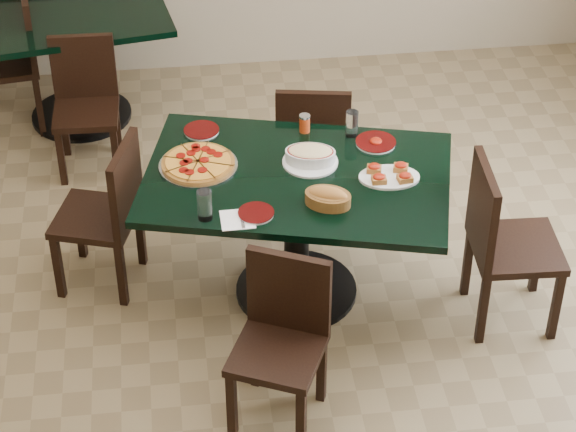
{
  "coord_description": "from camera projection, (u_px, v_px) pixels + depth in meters",
  "views": [
    {
      "loc": [
        -0.5,
        -4.14,
        3.89
      ],
      "look_at": [
        0.01,
        0.0,
        0.72
      ],
      "focal_mm": 70.0,
      "sensor_mm": 36.0,
      "label": 1
    }
  ],
  "objects": [
    {
      "name": "chair_left",
      "position": [
        109.0,
        209.0,
        5.7
      ],
      "size": [
        0.5,
        0.5,
        0.86
      ],
      "rotation": [
        0.0,
        0.0,
        -1.88
      ],
      "color": "black",
      "rests_on": "floor"
    },
    {
      "name": "bread_basket",
      "position": [
        328.0,
        197.0,
        5.24
      ],
      "size": [
        0.26,
        0.23,
        0.09
      ],
      "rotation": [
        0.0,
        0.0,
        -0.42
      ],
      "color": "brown",
      "rests_on": "main_table"
    },
    {
      "name": "side_plate_far_r",
      "position": [
        376.0,
        142.0,
        5.67
      ],
      "size": [
        0.21,
        0.21,
        0.03
      ],
      "rotation": [
        0.0,
        0.0,
        0.1
      ],
      "color": "silver",
      "rests_on": "main_table"
    },
    {
      "name": "water_glass_a",
      "position": [
        352.0,
        124.0,
        5.7
      ],
      "size": [
        0.06,
        0.06,
        0.14
      ],
      "primitive_type": "cylinder",
      "color": "white",
      "rests_on": "main_table"
    },
    {
      "name": "pepperoni_pizza",
      "position": [
        198.0,
        164.0,
        5.51
      ],
      "size": [
        0.39,
        0.39,
        0.04
      ],
      "rotation": [
        0.0,
        0.0,
        -0.35
      ],
      "color": "silver",
      "rests_on": "main_table"
    },
    {
      "name": "water_glass_b",
      "position": [
        205.0,
        205.0,
        5.14
      ],
      "size": [
        0.07,
        0.07,
        0.15
      ],
      "primitive_type": "cylinder",
      "color": "white",
      "rests_on": "main_table"
    },
    {
      "name": "main_table",
      "position": [
        297.0,
        205.0,
        5.56
      ],
      "size": [
        1.67,
        1.29,
        0.75
      ],
      "rotation": [
        0.0,
        0.0,
        -0.25
      ],
      "color": "black",
      "rests_on": "floor"
    },
    {
      "name": "back_table",
      "position": [
        73.0,
        45.0,
        6.97
      ],
      "size": [
        1.3,
        1.03,
        0.75
      ],
      "rotation": [
        0.0,
        0.0,
        0.16
      ],
      "color": "black",
      "rests_on": "floor"
    },
    {
      "name": "chair_right",
      "position": [
        501.0,
        237.0,
        5.45
      ],
      "size": [
        0.44,
        0.44,
        0.91
      ],
      "rotation": [
        0.0,
        0.0,
        1.53
      ],
      "color": "black",
      "rests_on": "floor"
    },
    {
      "name": "side_plate_far_l",
      "position": [
        201.0,
        131.0,
        5.76
      ],
      "size": [
        0.18,
        0.18,
        0.02
      ],
      "rotation": [
        0.0,
        0.0,
        0.09
      ],
      "color": "silver",
      "rests_on": "main_table"
    },
    {
      "name": "back_chair_left",
      "position": [
        14.0,
        52.0,
        6.93
      ],
      "size": [
        0.48,
        0.48,
        0.91
      ],
      "rotation": [
        0.0,
        0.0,
        -1.44
      ],
      "color": "black",
      "rests_on": "floor"
    },
    {
      "name": "pepper_shaker",
      "position": [
        305.0,
        123.0,
        5.74
      ],
      "size": [
        0.06,
        0.06,
        0.1
      ],
      "color": "#AC2A12",
      "rests_on": "main_table"
    },
    {
      "name": "chair_far",
      "position": [
        313.0,
        142.0,
        6.18
      ],
      "size": [
        0.46,
        0.46,
        0.86
      ],
      "rotation": [
        0.0,
        0.0,
        2.97
      ],
      "color": "black",
      "rests_on": "floor"
    },
    {
      "name": "lasagna_casserole",
      "position": [
        310.0,
        155.0,
        5.51
      ],
      "size": [
        0.28,
        0.28,
        0.09
      ],
      "rotation": [
        0.0,
        0.0,
        -0.2
      ],
      "color": "silver",
      "rests_on": "main_table"
    },
    {
      "name": "back_chair_near",
      "position": [
        86.0,
        98.0,
        6.62
      ],
      "size": [
        0.39,
        0.39,
        0.81
      ],
      "rotation": [
        0.0,
        0.0,
        -0.03
      ],
      "color": "black",
      "rests_on": "floor"
    },
    {
      "name": "napkin_setting",
      "position": [
        238.0,
        219.0,
        5.17
      ],
      "size": [
        0.16,
        0.16,
        0.01
      ],
      "rotation": [
        0.0,
        0.0,
        0.02
      ],
      "color": "white",
      "rests_on": "main_table"
    },
    {
      "name": "side_plate_near",
      "position": [
        256.0,
        213.0,
        5.2
      ],
      "size": [
        0.17,
        0.17,
        0.02
      ],
      "rotation": [
        0.0,
        0.0,
        -0.53
      ],
      "color": "silver",
      "rests_on": "main_table"
    },
    {
      "name": "chair_near",
      "position": [
        282.0,
        332.0,
        5.0
      ],
      "size": [
        0.51,
        0.51,
        0.82
      ],
      "rotation": [
        0.0,
        0.0,
        -0.43
      ],
      "color": "black",
      "rests_on": "floor"
    },
    {
      "name": "bruschetta_platter",
      "position": [
        389.0,
        175.0,
        5.42
      ],
      "size": [
        0.31,
        0.23,
        0.05
      ],
      "rotation": [
        0.0,
        0.0,
        -0.08
      ],
      "color": "silver",
      "rests_on": "main_table"
    },
    {
      "name": "floor",
      "position": [
        287.0,
        330.0,
        5.67
      ],
      "size": [
        5.5,
        5.5,
        0.0
      ],
      "primitive_type": "plane",
      "color": "olive",
      "rests_on": "ground"
    }
  ]
}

